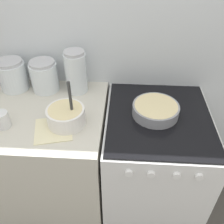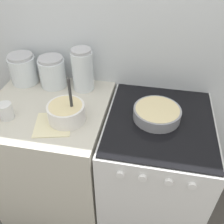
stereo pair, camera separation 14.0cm
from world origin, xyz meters
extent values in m
cube|color=silver|center=(0.00, 0.72, 1.20)|extent=(4.47, 0.05, 2.40)
cube|color=beige|center=(-0.37, 0.35, 0.46)|extent=(0.73, 0.70, 0.93)
cube|color=silver|center=(0.33, 0.35, 0.46)|extent=(0.62, 0.70, 0.92)
cube|color=black|center=(0.33, 0.35, 0.92)|extent=(0.60, 0.67, 0.01)
cylinder|color=white|center=(0.16, -0.01, 0.85)|extent=(0.04, 0.02, 0.04)
cylinder|color=white|center=(0.26, -0.01, 0.85)|extent=(0.04, 0.02, 0.04)
cylinder|color=white|center=(0.39, -0.01, 0.85)|extent=(0.04, 0.02, 0.04)
cylinder|color=white|center=(0.50, -0.01, 0.85)|extent=(0.04, 0.02, 0.04)
cylinder|color=white|center=(-0.20, 0.25, 0.98)|extent=(0.21, 0.21, 0.10)
cylinder|color=beige|center=(-0.20, 0.25, 1.00)|extent=(0.18, 0.18, 0.06)
cylinder|color=#333333|center=(-0.16, 0.25, 1.08)|extent=(0.02, 0.02, 0.26)
cylinder|color=gray|center=(0.30, 0.36, 0.96)|extent=(0.27, 0.27, 0.07)
cylinder|color=beige|center=(0.30, 0.36, 0.97)|extent=(0.25, 0.25, 0.06)
cylinder|color=silver|center=(-0.61, 0.59, 1.02)|extent=(0.18, 0.18, 0.18)
cylinder|color=red|center=(-0.61, 0.59, 0.98)|extent=(0.16, 0.16, 0.11)
cylinder|color=#B2B2B7|center=(-0.61, 0.59, 1.12)|extent=(0.16, 0.16, 0.02)
cylinder|color=silver|center=(-0.40, 0.59, 1.02)|extent=(0.18, 0.18, 0.18)
cylinder|color=olive|center=(-0.40, 0.59, 0.98)|extent=(0.15, 0.15, 0.11)
cylinder|color=#B2B2B7|center=(-0.40, 0.59, 1.12)|extent=(0.16, 0.16, 0.02)
cylinder|color=silver|center=(-0.19, 0.59, 1.06)|extent=(0.14, 0.14, 0.26)
cylinder|color=silver|center=(-0.19, 0.59, 1.01)|extent=(0.12, 0.12, 0.16)
cylinder|color=#B2B2B7|center=(-0.19, 0.59, 1.20)|extent=(0.12, 0.12, 0.02)
cylinder|color=silver|center=(-0.54, 0.21, 0.98)|extent=(0.08, 0.08, 0.09)
cube|color=beige|center=(-0.26, 0.19, 0.93)|extent=(0.24, 0.25, 0.01)
camera|label=1|loc=(0.12, -0.78, 1.85)|focal=40.00mm
camera|label=2|loc=(0.26, -0.76, 1.85)|focal=40.00mm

